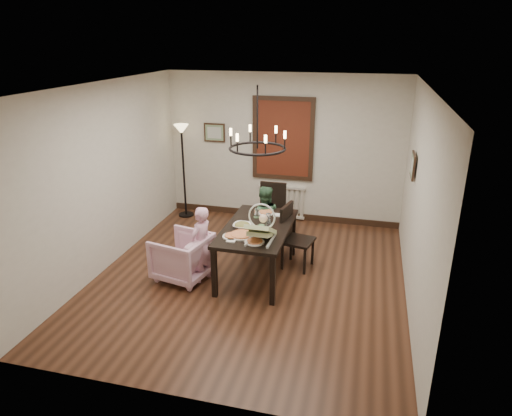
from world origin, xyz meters
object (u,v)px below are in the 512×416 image
at_px(elderly_woman, 201,250).
at_px(seated_man, 264,225).
at_px(floor_lamp, 184,172).
at_px(chair_right, 298,237).
at_px(chair_far, 270,214).
at_px(baby_bouncer, 261,228).
at_px(dining_table, 257,232).
at_px(drinking_glass, 269,223).
at_px(armchair, 182,257).

bearing_deg(elderly_woman, seated_man, 167.89).
xyz_separation_m(elderly_woman, floor_lamp, (-1.23, 2.36, 0.42)).
bearing_deg(seated_man, chair_right, 136.18).
bearing_deg(chair_far, seated_man, -93.63).
relative_size(chair_right, elderly_woman, 1.06).
height_order(baby_bouncer, floor_lamp, floor_lamp).
relative_size(seated_man, baby_bouncer, 1.74).
relative_size(chair_right, baby_bouncer, 1.86).
relative_size(dining_table, chair_right, 1.65).
xyz_separation_m(seated_man, baby_bouncer, (0.25, -1.24, 0.48)).
bearing_deg(baby_bouncer, seated_man, 102.41).
distance_m(dining_table, seated_man, 0.82).
bearing_deg(drinking_glass, baby_bouncer, -90.36).
bearing_deg(floor_lamp, chair_far, -23.01).
height_order(elderly_woman, baby_bouncer, baby_bouncer).
bearing_deg(elderly_woman, floor_lamp, -134.66).
relative_size(armchair, baby_bouncer, 1.39).
bearing_deg(chair_right, baby_bouncer, 166.12).
bearing_deg(elderly_woman, dining_table, 134.11).
relative_size(elderly_woman, drinking_glass, 6.92).
relative_size(chair_far, drinking_glass, 7.58).
xyz_separation_m(chair_far, floor_lamp, (-1.92, 0.82, 0.38)).
bearing_deg(baby_bouncer, floor_lamp, 132.39).
xyz_separation_m(dining_table, armchair, (-1.05, -0.38, -0.35)).
height_order(chair_far, baby_bouncer, baby_bouncer).
relative_size(elderly_woman, seated_man, 1.00).
bearing_deg(floor_lamp, armchair, -68.59).
bearing_deg(dining_table, floor_lamp, 135.16).
xyz_separation_m(dining_table, drinking_glass, (0.17, 0.01, 0.15)).
bearing_deg(armchair, drinking_glass, 119.88).
xyz_separation_m(elderly_woman, baby_bouncer, (0.91, -0.08, 0.48)).
relative_size(chair_right, drinking_glass, 7.36).
bearing_deg(seated_man, baby_bouncer, 90.12).
bearing_deg(armchair, elderly_woman, 104.26).
distance_m(chair_right, baby_bouncer, 1.02).
distance_m(chair_far, elderly_woman, 1.69).
distance_m(chair_right, elderly_woman, 1.50).
height_order(seated_man, drinking_glass, seated_man).
bearing_deg(drinking_glass, armchair, -161.95).
bearing_deg(seated_man, armchair, 39.29).
height_order(dining_table, seated_man, seated_man).
bearing_deg(floor_lamp, seated_man, -32.48).
bearing_deg(dining_table, chair_right, 34.34).
bearing_deg(chair_far, baby_bouncer, -82.38).
relative_size(elderly_woman, baby_bouncer, 1.75).
bearing_deg(armchair, chair_right, 127.11).
bearing_deg(elderly_woman, drinking_glass, 130.54).
bearing_deg(drinking_glass, chair_right, 42.86).
xyz_separation_m(dining_table, floor_lamp, (-1.98, 1.99, 0.20)).
distance_m(dining_table, armchair, 1.17).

